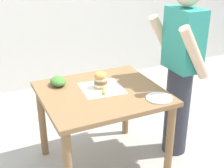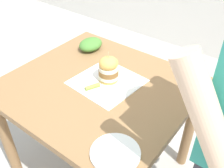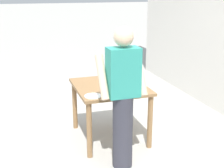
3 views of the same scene
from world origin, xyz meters
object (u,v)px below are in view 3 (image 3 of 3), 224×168
at_px(sandwich, 115,80).
at_px(pickle_spear, 106,85).
at_px(patio_table, 110,94).
at_px(diner_across_table, 123,97).
at_px(side_plate_with_forks, 93,96).
at_px(side_salad, 122,75).

height_order(sandwich, pickle_spear, sandwich).
xyz_separation_m(sandwich, pickle_spear, (0.12, -0.02, -0.06)).
height_order(patio_table, sandwich, sandwich).
bearing_deg(diner_across_table, side_plate_with_forks, -57.24).
xyz_separation_m(sandwich, side_plate_with_forks, (0.40, 0.35, -0.07)).
bearing_deg(patio_table, diner_across_table, 83.77).
height_order(sandwich, side_salad, sandwich).
bearing_deg(pickle_spear, side_salad, -137.92).
bearing_deg(side_salad, pickle_spear, 42.08).
height_order(side_salad, diner_across_table, diner_across_table).
height_order(patio_table, side_salad, side_salad).
relative_size(pickle_spear, side_salad, 0.49).
bearing_deg(side_plate_with_forks, diner_across_table, 122.76).
relative_size(side_salad, diner_across_table, 0.11).
bearing_deg(diner_across_table, sandwich, -101.63).
height_order(sandwich, side_plate_with_forks, sandwich).
distance_m(side_plate_with_forks, side_salad, 0.92).
bearing_deg(patio_table, pickle_spear, -2.59).
height_order(patio_table, side_plate_with_forks, side_plate_with_forks).
bearing_deg(side_salad, side_plate_with_forks, 47.59).
relative_size(side_plate_with_forks, diner_across_table, 0.13).
relative_size(pickle_spear, side_plate_with_forks, 0.40).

